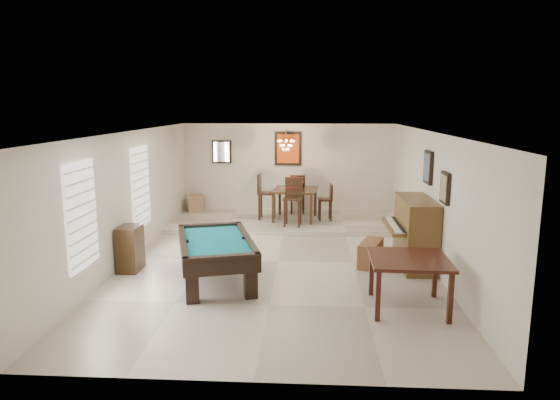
# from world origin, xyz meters

# --- Properties ---
(ground_plane) EXTENTS (6.00, 9.00, 0.02)m
(ground_plane) POSITION_xyz_m (0.00, 0.00, -0.01)
(ground_plane) COLOR beige
(wall_back) EXTENTS (6.00, 0.04, 2.60)m
(wall_back) POSITION_xyz_m (0.00, 4.50, 1.30)
(wall_back) COLOR silver
(wall_back) RESTS_ON ground_plane
(wall_front) EXTENTS (6.00, 0.04, 2.60)m
(wall_front) POSITION_xyz_m (0.00, -4.50, 1.30)
(wall_front) COLOR silver
(wall_front) RESTS_ON ground_plane
(wall_left) EXTENTS (0.04, 9.00, 2.60)m
(wall_left) POSITION_xyz_m (-3.00, 0.00, 1.30)
(wall_left) COLOR silver
(wall_left) RESTS_ON ground_plane
(wall_right) EXTENTS (0.04, 9.00, 2.60)m
(wall_right) POSITION_xyz_m (3.00, 0.00, 1.30)
(wall_right) COLOR silver
(wall_right) RESTS_ON ground_plane
(ceiling) EXTENTS (6.00, 9.00, 0.04)m
(ceiling) POSITION_xyz_m (0.00, 0.00, 2.60)
(ceiling) COLOR white
(ceiling) RESTS_ON wall_back
(dining_step) EXTENTS (6.00, 2.50, 0.12)m
(dining_step) POSITION_xyz_m (0.00, 3.25, 0.06)
(dining_step) COLOR beige
(dining_step) RESTS_ON ground_plane
(window_left_front) EXTENTS (0.06, 1.00, 1.70)m
(window_left_front) POSITION_xyz_m (-2.97, -2.20, 1.40)
(window_left_front) COLOR white
(window_left_front) RESTS_ON wall_left
(window_left_rear) EXTENTS (0.06, 1.00, 1.70)m
(window_left_rear) POSITION_xyz_m (-2.97, 0.60, 1.40)
(window_left_rear) COLOR white
(window_left_rear) RESTS_ON wall_left
(pool_table) EXTENTS (1.81, 2.52, 0.76)m
(pool_table) POSITION_xyz_m (-1.04, -1.22, 0.38)
(pool_table) COLOR black
(pool_table) RESTS_ON ground_plane
(square_table) EXTENTS (1.21, 1.21, 0.82)m
(square_table) POSITION_xyz_m (2.15, -2.25, 0.41)
(square_table) COLOR black
(square_table) RESTS_ON ground_plane
(upright_piano) EXTENTS (0.90, 1.60, 1.33)m
(upright_piano) POSITION_xyz_m (2.53, -0.10, 0.67)
(upright_piano) COLOR brown
(upright_piano) RESTS_ON ground_plane
(piano_bench) EXTENTS (0.60, 0.92, 0.48)m
(piano_bench) POSITION_xyz_m (1.84, -0.12, 0.24)
(piano_bench) COLOR brown
(piano_bench) RESTS_ON ground_plane
(apothecary_chest) EXTENTS (0.38, 0.58, 0.86)m
(apothecary_chest) POSITION_xyz_m (-2.78, -0.72, 0.43)
(apothecary_chest) COLOR black
(apothecary_chest) RESTS_ON ground_plane
(dining_table) EXTENTS (1.25, 1.25, 0.94)m
(dining_table) POSITION_xyz_m (0.23, 3.29, 0.59)
(dining_table) COLOR black
(dining_table) RESTS_ON dining_step
(flower_vase) EXTENTS (0.14, 0.14, 0.22)m
(flower_vase) POSITION_xyz_m (0.23, 3.29, 1.17)
(flower_vase) COLOR #B40F19
(flower_vase) RESTS_ON dining_table
(dining_chair_south) EXTENTS (0.49, 0.49, 1.20)m
(dining_chair_south) POSITION_xyz_m (0.20, 2.56, 0.72)
(dining_chair_south) COLOR black
(dining_chair_south) RESTS_ON dining_step
(dining_chair_north) EXTENTS (0.43, 0.43, 1.10)m
(dining_chair_north) POSITION_xyz_m (0.28, 4.08, 0.67)
(dining_chair_north) COLOR black
(dining_chair_north) RESTS_ON dining_step
(dining_chair_west) EXTENTS (0.47, 0.47, 1.21)m
(dining_chair_west) POSITION_xyz_m (-0.51, 3.30, 0.72)
(dining_chair_west) COLOR black
(dining_chair_west) RESTS_ON dining_step
(dining_chair_east) EXTENTS (0.38, 0.38, 0.95)m
(dining_chair_east) POSITION_xyz_m (1.03, 3.26, 0.60)
(dining_chair_east) COLOR black
(dining_chair_east) RESTS_ON dining_step
(corner_bench) EXTENTS (0.47, 0.56, 0.45)m
(corner_bench) POSITION_xyz_m (-2.61, 4.15, 0.35)
(corner_bench) COLOR #9D7755
(corner_bench) RESTS_ON dining_step
(chandelier) EXTENTS (0.44, 0.44, 0.60)m
(chandelier) POSITION_xyz_m (0.00, 3.20, 2.20)
(chandelier) COLOR #FFE5B2
(chandelier) RESTS_ON ceiling
(back_painting) EXTENTS (0.75, 0.06, 0.95)m
(back_painting) POSITION_xyz_m (0.00, 4.46, 1.90)
(back_painting) COLOR #D84C14
(back_painting) RESTS_ON wall_back
(back_mirror) EXTENTS (0.55, 0.06, 0.65)m
(back_mirror) POSITION_xyz_m (-1.90, 4.46, 1.80)
(back_mirror) COLOR white
(back_mirror) RESTS_ON wall_back
(right_picture_upper) EXTENTS (0.06, 0.55, 0.65)m
(right_picture_upper) POSITION_xyz_m (2.96, 0.30, 1.90)
(right_picture_upper) COLOR slate
(right_picture_upper) RESTS_ON wall_right
(right_picture_lower) EXTENTS (0.06, 0.45, 0.55)m
(right_picture_lower) POSITION_xyz_m (2.96, -1.00, 1.70)
(right_picture_lower) COLOR gray
(right_picture_lower) RESTS_ON wall_right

